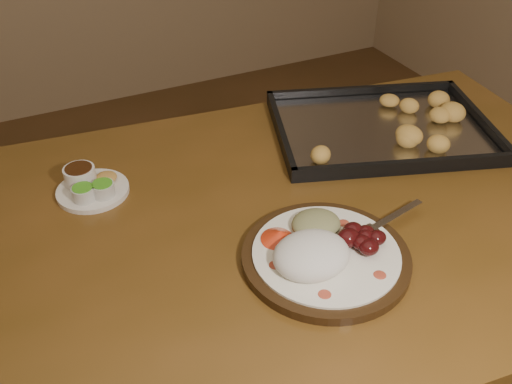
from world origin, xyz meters
TOP-DOWN VIEW (x-y plane):
  - dining_table at (0.17, -0.12)m, footprint 1.59×1.05m
  - dinner_plate at (0.19, -0.26)m, footprint 0.39×0.30m
  - condiment_saucer at (-0.13, 0.12)m, footprint 0.15×0.15m
  - baking_tray at (0.55, 0.06)m, footprint 0.59×0.51m

SIDE VIEW (x-z plane):
  - dining_table at x=0.17m, z-range 0.28..1.03m
  - baking_tray at x=0.55m, z-range 0.74..0.79m
  - condiment_saucer at x=-0.13m, z-range 0.74..0.79m
  - dinner_plate at x=0.19m, z-range 0.74..0.81m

